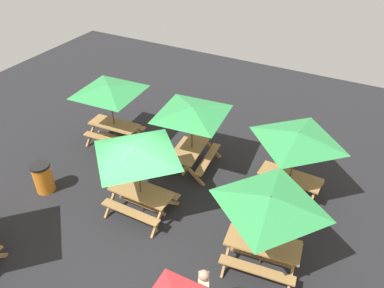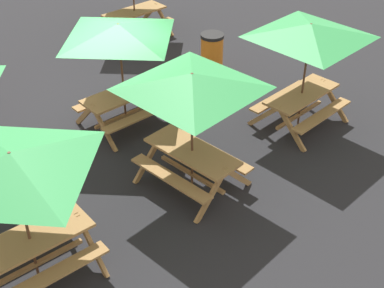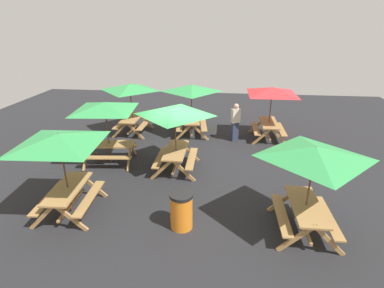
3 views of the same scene
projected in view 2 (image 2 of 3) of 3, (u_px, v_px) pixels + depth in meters
ground_plane at (104, 123)px, 11.69m from camera, size 24.00×24.00×0.00m
picnic_table_0 at (14, 171)px, 7.04m from camera, size 2.06×2.06×2.34m
picnic_table_1 at (192, 90)px, 8.83m from camera, size 2.82×2.82×2.34m
picnic_table_4 at (309, 39)px, 10.54m from camera, size 2.82×2.82×2.34m
picnic_table_5 at (119, 39)px, 10.54m from camera, size 2.01×2.01×2.34m
trash_bin_orange at (212, 52)px, 13.49m from camera, size 0.59×0.59×0.98m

